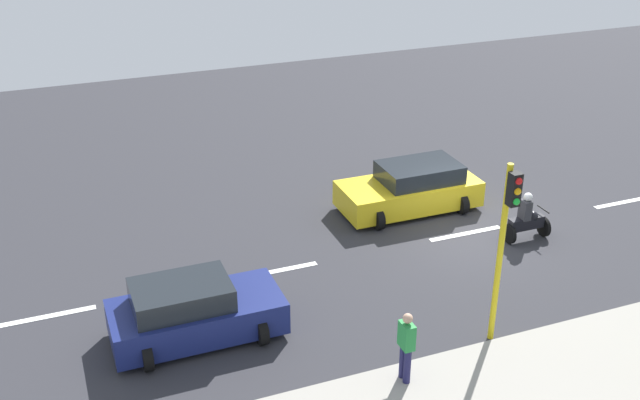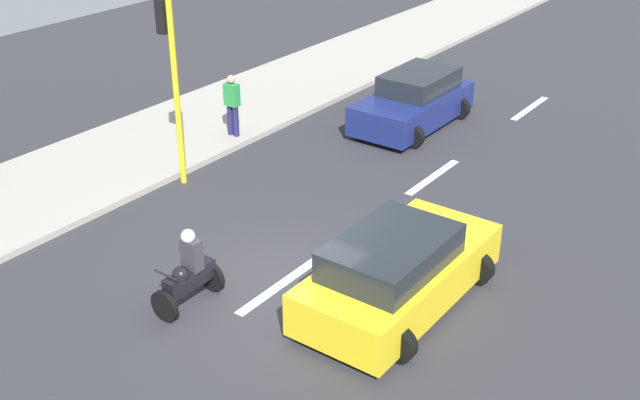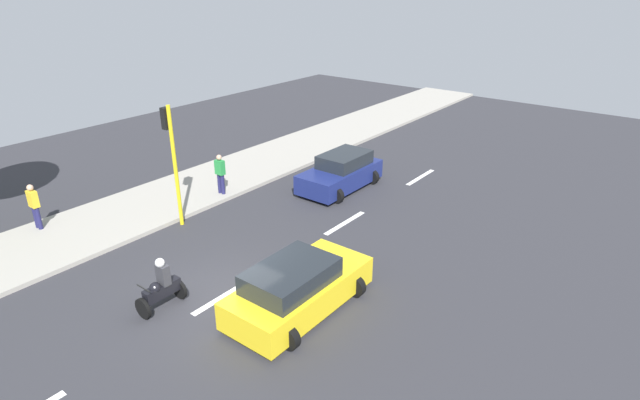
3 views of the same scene
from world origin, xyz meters
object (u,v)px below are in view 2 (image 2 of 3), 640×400
object	(u,v)px
car_dark_blue	(414,102)
motorcycle	(189,274)
car_yellow_cab	(398,271)
pedestrian_by_tree	(232,103)
traffic_light_corner	(171,64)

from	to	relation	value
car_dark_blue	motorcycle	bearing A→B (deg)	96.87
car_yellow_cab	pedestrian_by_tree	xyz separation A→B (m)	(7.65, -4.11, 0.35)
pedestrian_by_tree	traffic_light_corner	size ratio (longest dim) A/B	0.38
motorcycle	traffic_light_corner	world-z (taller)	traffic_light_corner
pedestrian_by_tree	traffic_light_corner	xyz separation A→B (m)	(-0.69, 2.70, 1.87)
car_yellow_cab	pedestrian_by_tree	world-z (taller)	pedestrian_by_tree
car_dark_blue	traffic_light_corner	bearing A→B (deg)	67.66
motorcycle	pedestrian_by_tree	xyz separation A→B (m)	(4.60, -6.33, 0.42)
pedestrian_by_tree	traffic_light_corner	world-z (taller)	traffic_light_corner
pedestrian_by_tree	traffic_light_corner	distance (m)	3.35
car_yellow_cab	car_dark_blue	bearing A→B (deg)	-61.71
car_dark_blue	traffic_light_corner	size ratio (longest dim) A/B	0.90
motorcycle	car_yellow_cab	bearing A→B (deg)	-143.97
car_yellow_cab	pedestrian_by_tree	distance (m)	8.69
car_yellow_cab	traffic_light_corner	world-z (taller)	traffic_light_corner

